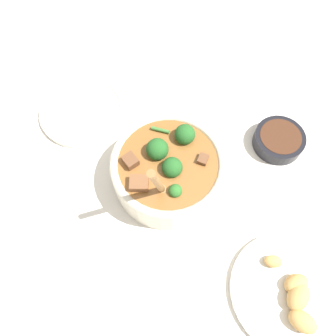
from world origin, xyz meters
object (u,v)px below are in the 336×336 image
at_px(empty_plate, 82,110).
at_px(food_plate, 290,292).
at_px(stew_bowl, 168,169).
at_px(condiment_bowl, 279,140).

height_order(empty_plate, food_plate, food_plate).
relative_size(stew_bowl, food_plate, 1.22).
distance_m(condiment_bowl, empty_plate, 0.45).
bearing_deg(condiment_bowl, stew_bowl, -97.08).
bearing_deg(food_plate, empty_plate, -160.11).
distance_m(condiment_bowl, food_plate, 0.31).
relative_size(stew_bowl, condiment_bowl, 2.37).
relative_size(empty_plate, food_plate, 0.93).
height_order(condiment_bowl, food_plate, food_plate).
height_order(stew_bowl, empty_plate, stew_bowl).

